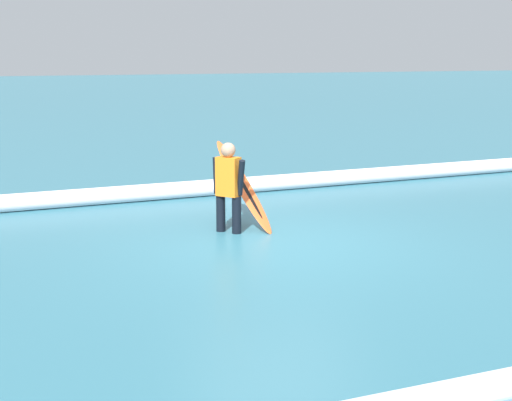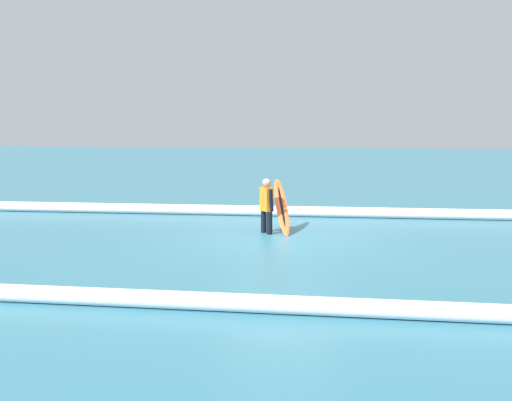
# 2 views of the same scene
# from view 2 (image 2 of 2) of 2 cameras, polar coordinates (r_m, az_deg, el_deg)

# --- Properties ---
(ground_plane) EXTENTS (147.03, 147.03, 0.00)m
(ground_plane) POSITION_cam_2_polar(r_m,az_deg,el_deg) (12.76, 2.39, -4.17)
(ground_plane) COLOR #2F697B
(surfer) EXTENTS (0.37, 0.51, 1.36)m
(surfer) POSITION_cam_2_polar(r_m,az_deg,el_deg) (13.57, 1.10, -0.29)
(surfer) COLOR black
(surfer) RESTS_ON ground_plane
(surfboard) EXTENTS (0.70, 1.35, 1.30)m
(surfboard) POSITION_cam_2_polar(r_m,az_deg,el_deg) (13.81, 2.65, -0.62)
(surfboard) COLOR #E55926
(surfboard) RESTS_ON ground_plane
(wave_crest_foreground) EXTENTS (21.55, 1.46, 0.30)m
(wave_crest_foreground) POSITION_cam_2_polar(r_m,az_deg,el_deg) (16.50, -0.05, -1.05)
(wave_crest_foreground) COLOR white
(wave_crest_foreground) RESTS_ON ground_plane
(wave_crest_midground) EXTENTS (25.00, 1.23, 0.26)m
(wave_crest_midground) POSITION_cam_2_polar(r_m,az_deg,el_deg) (8.56, -18.15, -9.28)
(wave_crest_midground) COLOR white
(wave_crest_midground) RESTS_ON ground_plane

